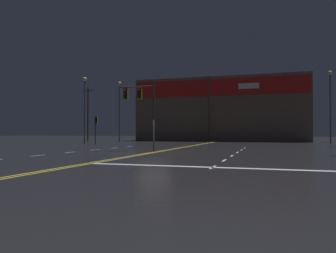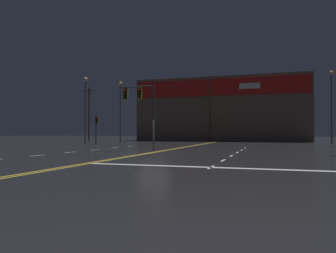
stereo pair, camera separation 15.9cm
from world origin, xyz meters
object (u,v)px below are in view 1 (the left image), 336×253
at_px(streetlight_near_left, 120,103).
at_px(streetlight_near_right, 85,101).
at_px(streetlight_far_left, 330,97).
at_px(traffic_signal_corner_northwest, 96,124).
at_px(traffic_signal_median, 139,100).

xyz_separation_m(streetlight_near_left, streetlight_near_right, (-1.34, -7.90, -0.28)).
distance_m(streetlight_near_left, streetlight_far_left, 30.26).
bearing_deg(streetlight_near_left, traffic_signal_corner_northwest, -80.28).
height_order(traffic_signal_median, streetlight_near_right, streetlight_near_right).
distance_m(streetlight_near_left, streetlight_near_right, 8.02).
relative_size(traffic_signal_corner_northwest, streetlight_near_left, 0.37).
height_order(traffic_signal_corner_northwest, streetlight_near_left, streetlight_near_left).
height_order(traffic_signal_corner_northwest, streetlight_far_left, streetlight_far_left).
xyz_separation_m(streetlight_near_right, streetlight_far_left, (31.56, 9.38, 0.42)).
bearing_deg(traffic_signal_median, traffic_signal_corner_northwest, 132.18).
bearing_deg(traffic_signal_median, streetlight_far_left, 53.29).
relative_size(traffic_signal_median, traffic_signal_corner_northwest, 1.54).
distance_m(traffic_signal_corner_northwest, streetlight_near_left, 11.03).
xyz_separation_m(traffic_signal_corner_northwest, streetlight_near_left, (-1.77, 10.33, 3.45)).
bearing_deg(streetlight_near_right, traffic_signal_median, -45.88).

